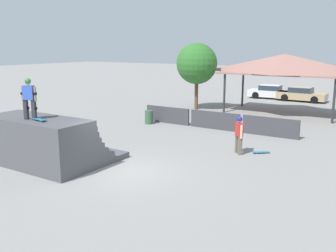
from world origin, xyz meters
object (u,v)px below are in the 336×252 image
object	(u,v)px
bystander_walking	(239,132)
parked_car_white	(271,92)
skater_on_deck	(29,96)
skateboard_on_deck	(39,119)
parked_car_tan	(302,95)
tree_far_back	(197,64)
trash_bin	(149,117)
skateboard_on_ground	(261,152)

from	to	relation	value
bystander_walking	parked_car_white	bearing A→B (deg)	-29.51
skater_on_deck	skateboard_on_deck	size ratio (longest dim) A/B	1.90
skateboard_on_deck	parked_car_tan	world-z (taller)	skateboard_on_deck
parked_car_tan	tree_far_back	bearing A→B (deg)	-122.40
tree_far_back	bystander_walking	bearing A→B (deg)	-52.58
bystander_walking	trash_bin	xyz separation A→B (m)	(-7.44, 3.34, -0.60)
bystander_walking	parked_car_tan	size ratio (longest dim) A/B	0.41
skateboard_on_ground	parked_car_white	bearing A→B (deg)	-114.23
skateboard_on_ground	trash_bin	world-z (taller)	trash_bin
trash_bin	parked_car_white	world-z (taller)	parked_car_white
skater_on_deck	trash_bin	xyz separation A→B (m)	(-1.24, 9.75, -2.52)
tree_far_back	parked_car_white	xyz separation A→B (m)	(3.00, 9.24, -2.93)
skater_on_deck	skateboard_on_deck	xyz separation A→B (m)	(0.54, -0.01, -0.88)
tree_far_back	parked_car_white	distance (m)	10.15
skateboard_on_ground	tree_far_back	bearing A→B (deg)	-88.45
bystander_walking	skateboard_on_ground	world-z (taller)	bystander_walking
skateboard_on_ground	parked_car_tan	xyz separation A→B (m)	(-2.59, 18.32, 0.54)
skateboard_on_deck	skater_on_deck	bearing A→B (deg)	-173.65
skater_on_deck	tree_far_back	xyz separation A→B (m)	(-1.42, 16.38, 0.59)
skateboard_on_deck	parked_car_tan	xyz separation A→B (m)	(3.92, 25.36, -1.46)
skater_on_deck	parked_car_white	distance (m)	25.78
bystander_walking	skateboard_on_ground	xyz separation A→B (m)	(0.85, 0.61, -0.97)
skater_on_deck	bystander_walking	bearing A→B (deg)	23.99
skater_on_deck	parked_car_white	size ratio (longest dim) A/B	0.39
skateboard_on_deck	trash_bin	world-z (taller)	skateboard_on_deck
tree_far_back	trash_bin	size ratio (longest dim) A/B	6.01
skater_on_deck	skateboard_on_ground	distance (m)	10.36
bystander_walking	trash_bin	distance (m)	8.18
tree_far_back	parked_car_white	size ratio (longest dim) A/B	1.21
skater_on_deck	tree_far_back	world-z (taller)	tree_far_back
bystander_walking	tree_far_back	bearing A→B (deg)	-5.62
bystander_walking	trash_bin	bearing A→B (deg)	22.79
skateboard_on_deck	skateboard_on_ground	size ratio (longest dim) A/B	1.17
skateboard_on_deck	trash_bin	xyz separation A→B (m)	(-1.78, 9.76, -1.64)
skater_on_deck	trash_bin	size ratio (longest dim) A/B	1.92
skater_on_deck	parked_car_tan	distance (m)	25.84
skater_on_deck	parked_car_tan	xyz separation A→B (m)	(4.46, 25.34, -2.34)
skater_on_deck	tree_far_back	size ratio (longest dim) A/B	0.32
tree_far_back	skateboard_on_ground	bearing A→B (deg)	-47.84
tree_far_back	parked_car_white	bearing A→B (deg)	71.99
parked_car_white	bystander_walking	bearing A→B (deg)	-79.65
trash_bin	skateboard_on_ground	bearing A→B (deg)	-18.23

